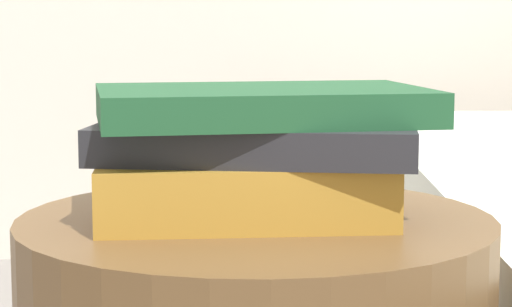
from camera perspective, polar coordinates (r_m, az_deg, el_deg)
book_ochre at (r=0.90m, az=-0.73°, el=-2.08°), size 0.26×0.17×0.06m
book_charcoal at (r=0.90m, az=-0.11°, el=0.79°), size 0.31×0.20×0.03m
book_forest at (r=0.91m, az=0.33°, el=2.82°), size 0.32×0.23×0.03m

